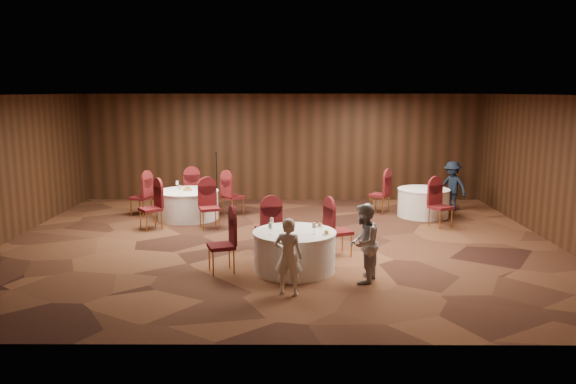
{
  "coord_description": "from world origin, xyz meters",
  "views": [
    {
      "loc": [
        0.26,
        -11.88,
        3.28
      ],
      "look_at": [
        0.2,
        0.2,
        1.1
      ],
      "focal_mm": 35.0,
      "sensor_mm": 36.0,
      "label": 1
    }
  ],
  "objects_px": {
    "table_left": "(188,204)",
    "table_main": "(294,251)",
    "mic_stand": "(217,192)",
    "woman_b": "(363,243)",
    "woman_a": "(288,257)",
    "man_c": "(452,186)",
    "table_right": "(423,202)"
  },
  "relations": [
    {
      "from": "table_left",
      "to": "woman_b",
      "type": "bearing_deg",
      "value": -51.34
    },
    {
      "from": "woman_a",
      "to": "man_c",
      "type": "height_order",
      "value": "man_c"
    },
    {
      "from": "mic_stand",
      "to": "table_right",
      "type": "bearing_deg",
      "value": -10.7
    },
    {
      "from": "table_right",
      "to": "mic_stand",
      "type": "bearing_deg",
      "value": 169.3
    },
    {
      "from": "table_left",
      "to": "table_right",
      "type": "height_order",
      "value": "same"
    },
    {
      "from": "table_left",
      "to": "woman_a",
      "type": "distance_m",
      "value": 6.13
    },
    {
      "from": "table_main",
      "to": "man_c",
      "type": "relative_size",
      "value": 1.12
    },
    {
      "from": "mic_stand",
      "to": "woman_b",
      "type": "bearing_deg",
      "value": -61.93
    },
    {
      "from": "table_main",
      "to": "mic_stand",
      "type": "xyz_separation_m",
      "value": [
        -2.16,
        5.65,
        0.09
      ]
    },
    {
      "from": "table_right",
      "to": "table_left",
      "type": "bearing_deg",
      "value": -177.07
    },
    {
      "from": "table_main",
      "to": "mic_stand",
      "type": "relative_size",
      "value": 0.96
    },
    {
      "from": "table_right",
      "to": "woman_a",
      "type": "height_order",
      "value": "woman_a"
    },
    {
      "from": "mic_stand",
      "to": "woman_a",
      "type": "relative_size",
      "value": 1.25
    },
    {
      "from": "table_right",
      "to": "man_c",
      "type": "height_order",
      "value": "man_c"
    },
    {
      "from": "table_main",
      "to": "woman_a",
      "type": "height_order",
      "value": "woman_a"
    },
    {
      "from": "table_main",
      "to": "woman_b",
      "type": "distance_m",
      "value": 1.38
    },
    {
      "from": "woman_a",
      "to": "woman_b",
      "type": "height_order",
      "value": "woman_b"
    },
    {
      "from": "table_left",
      "to": "man_c",
      "type": "height_order",
      "value": "man_c"
    },
    {
      "from": "table_right",
      "to": "mic_stand",
      "type": "height_order",
      "value": "mic_stand"
    },
    {
      "from": "table_left",
      "to": "woman_a",
      "type": "relative_size",
      "value": 1.24
    },
    {
      "from": "table_right",
      "to": "mic_stand",
      "type": "distance_m",
      "value": 5.7
    },
    {
      "from": "table_main",
      "to": "woman_b",
      "type": "bearing_deg",
      "value": -28.16
    },
    {
      "from": "table_left",
      "to": "table_right",
      "type": "relative_size",
      "value": 1.17
    },
    {
      "from": "table_main",
      "to": "woman_b",
      "type": "height_order",
      "value": "woman_b"
    },
    {
      "from": "mic_stand",
      "to": "woman_b",
      "type": "distance_m",
      "value": 7.12
    },
    {
      "from": "table_right",
      "to": "man_c",
      "type": "xyz_separation_m",
      "value": [
        0.96,
        0.76,
        0.31
      ]
    },
    {
      "from": "mic_stand",
      "to": "man_c",
      "type": "relative_size",
      "value": 1.17
    },
    {
      "from": "table_main",
      "to": "table_left",
      "type": "xyz_separation_m",
      "value": [
        -2.74,
        4.27,
        0.0
      ]
    },
    {
      "from": "woman_b",
      "to": "man_c",
      "type": "relative_size",
      "value": 1.01
    },
    {
      "from": "table_left",
      "to": "table_main",
      "type": "bearing_deg",
      "value": -57.33
    },
    {
      "from": "woman_a",
      "to": "man_c",
      "type": "relative_size",
      "value": 0.93
    },
    {
      "from": "mic_stand",
      "to": "table_main",
      "type": "bearing_deg",
      "value": -69.04
    }
  ]
}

